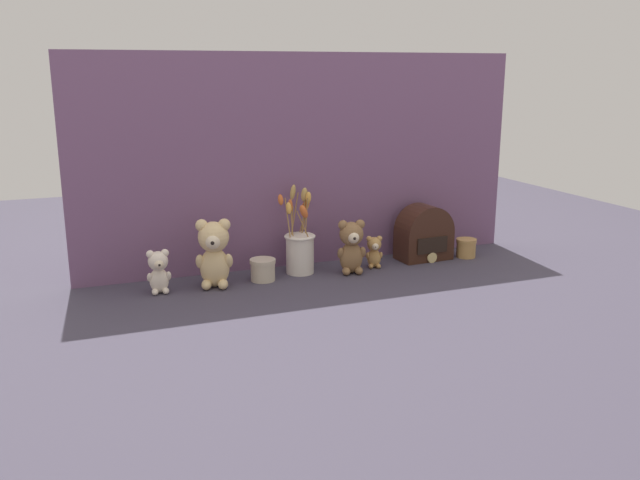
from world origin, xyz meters
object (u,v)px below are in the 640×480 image
at_px(teddy_bear_small, 159,271).
at_px(decorative_tin_short, 263,270).
at_px(decorative_tin_tall, 466,248).
at_px(teddy_bear_medium, 351,246).
at_px(flower_vase, 300,247).
at_px(vintage_radio, 424,236).
at_px(teddy_bear_tiny, 374,251).
at_px(teddy_bear_large, 214,252).

distance_m(teddy_bear_small, decorative_tin_short, 0.37).
relative_size(decorative_tin_tall, decorative_tin_short, 0.88).
xyz_separation_m(teddy_bear_medium, teddy_bear_small, (-0.69, 0.02, -0.03)).
bearing_deg(teddy_bear_medium, flower_vase, 157.57).
height_order(vintage_radio, decorative_tin_short, vintage_radio).
bearing_deg(decorative_tin_short, teddy_bear_tiny, 0.51).
bearing_deg(decorative_tin_short, teddy_bear_large, -176.51).
relative_size(teddy_bear_tiny, decorative_tin_short, 1.33).
distance_m(vintage_radio, decorative_tin_short, 0.68).
xyz_separation_m(teddy_bear_large, teddy_bear_tiny, (0.61, 0.01, -0.06)).
distance_m(decorative_tin_tall, decorative_tin_short, 0.85).
relative_size(teddy_bear_large, teddy_bear_medium, 1.20).
height_order(teddy_bear_medium, decorative_tin_short, teddy_bear_medium).
distance_m(flower_vase, decorative_tin_tall, 0.69).
xyz_separation_m(teddy_bear_tiny, decorative_tin_short, (-0.44, -0.00, -0.02)).
bearing_deg(teddy_bear_medium, teddy_bear_tiny, 17.78).
bearing_deg(flower_vase, teddy_bear_large, -171.12).
distance_m(teddy_bear_tiny, flower_vase, 0.29).
relative_size(teddy_bear_tiny, flower_vase, 0.38).
xyz_separation_m(teddy_bear_small, flower_vase, (0.52, 0.05, 0.02)).
xyz_separation_m(teddy_bear_small, vintage_radio, (1.04, 0.05, 0.01)).
bearing_deg(vintage_radio, flower_vase, 179.90).
distance_m(flower_vase, vintage_radio, 0.52).
relative_size(vintage_radio, decorative_tin_tall, 2.71).
xyz_separation_m(flower_vase, decorative_tin_tall, (0.69, -0.04, -0.06)).
distance_m(teddy_bear_large, teddy_bear_medium, 0.51).
bearing_deg(decorative_tin_tall, teddy_bear_small, -179.57).
relative_size(teddy_bear_large, decorative_tin_tall, 2.97).
height_order(teddy_bear_medium, decorative_tin_tall, teddy_bear_medium).
bearing_deg(teddy_bear_small, flower_vase, 5.36).
xyz_separation_m(teddy_bear_medium, decorative_tin_tall, (0.52, 0.03, -0.07)).
xyz_separation_m(teddy_bear_tiny, vintage_radio, (0.23, 0.04, 0.03)).
relative_size(teddy_bear_small, teddy_bear_tiny, 1.23).
height_order(teddy_bear_large, teddy_bear_tiny, teddy_bear_large).
height_order(teddy_bear_large, vintage_radio, teddy_bear_large).
bearing_deg(teddy_bear_large, vintage_radio, 3.41).
bearing_deg(decorative_tin_short, teddy_bear_small, -178.77).
height_order(teddy_bear_medium, vintage_radio, vintage_radio).
xyz_separation_m(teddy_bear_tiny, flower_vase, (-0.29, 0.04, 0.03)).
xyz_separation_m(teddy_bear_tiny, decorative_tin_tall, (0.41, -0.00, -0.03)).
relative_size(teddy_bear_large, teddy_bear_tiny, 1.95).
relative_size(teddy_bear_small, decorative_tin_tall, 1.86).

